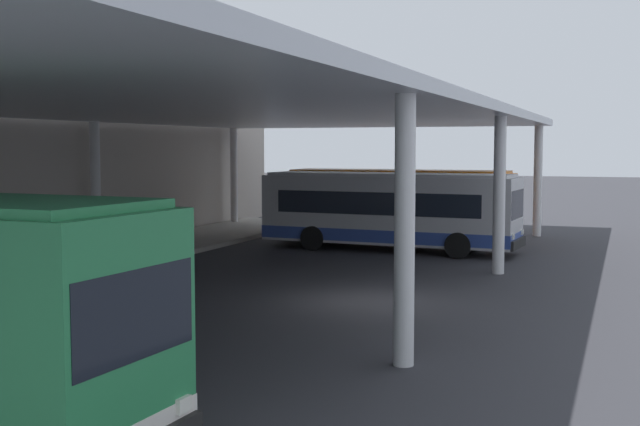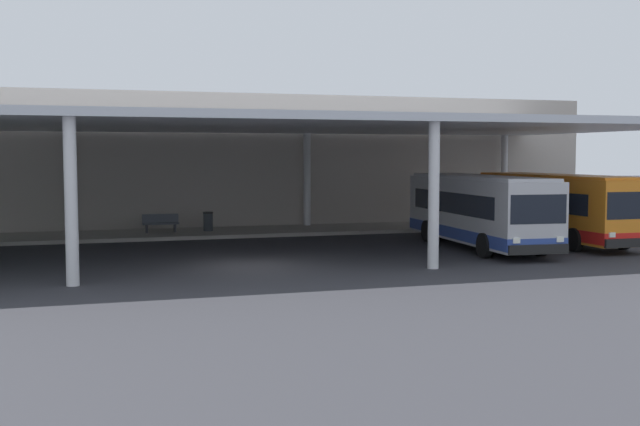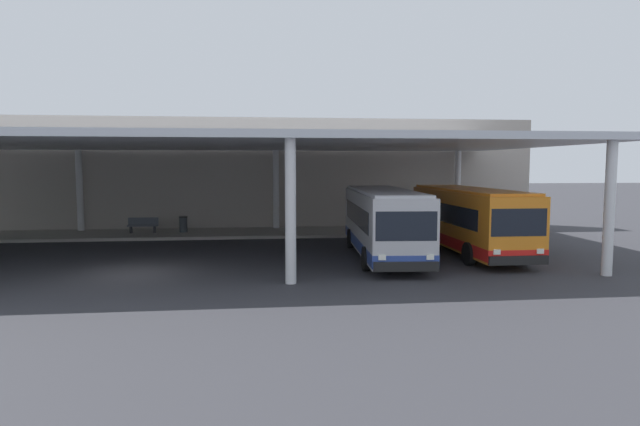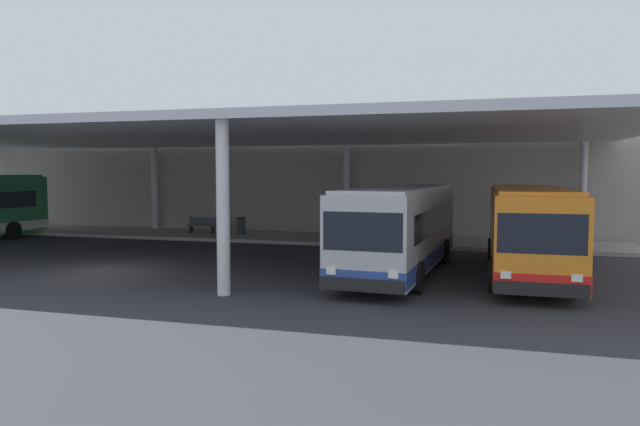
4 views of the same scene
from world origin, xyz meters
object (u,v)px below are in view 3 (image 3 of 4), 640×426
object	(u,v)px
bus_middle_bay	(468,219)
bench_waiting	(143,225)
bus_second_bay	(383,222)
trash_bin	(183,224)

from	to	relation	value
bus_middle_bay	bench_waiting	distance (m)	19.21
bus_second_bay	bus_middle_bay	world-z (taller)	same
bus_second_bay	bus_middle_bay	distance (m)	4.51
bus_second_bay	trash_bin	distance (m)	13.95
trash_bin	bus_second_bay	bearing A→B (deg)	-41.71
bus_middle_bay	bus_second_bay	bearing A→B (deg)	-170.09
bus_second_bay	trash_bin	xyz separation A→B (m)	(-10.39, 9.26, -0.98)
bench_waiting	bus_second_bay	bearing A→B (deg)	-35.72
bus_second_bay	trash_bin	size ratio (longest dim) A/B	10.89
bus_middle_bay	bench_waiting	size ratio (longest dim) A/B	5.86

